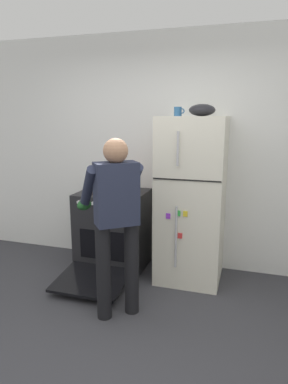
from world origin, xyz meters
TOP-DOWN VIEW (x-y plane):
  - ground at (0.00, 0.00)m, footprint 8.00×8.00m
  - kitchen_wall_back at (0.00, 1.95)m, footprint 6.00×0.10m
  - refrigerator at (0.41, 1.57)m, footprint 0.68×0.72m
  - stove_range at (-0.51, 1.55)m, footprint 0.76×1.23m
  - person_cook at (-0.10, 0.65)m, footprint 0.68×0.72m
  - red_pot at (-0.35, 1.52)m, footprint 0.33×0.23m
  - coffee_mug at (0.23, 1.62)m, footprint 0.11×0.08m
  - mixing_bowl at (0.49, 1.57)m, footprint 0.27×0.27m

SIDE VIEW (x-z plane):
  - ground at x=0.00m, z-range 0.00..0.00m
  - stove_range at x=-0.51m, z-range -0.01..0.91m
  - refrigerator at x=0.41m, z-range 0.00..1.77m
  - person_cook at x=-0.10m, z-range 0.16..1.76m
  - red_pot at x=-0.35m, z-range 0.92..1.06m
  - kitchen_wall_back at x=0.00m, z-range 0.00..2.70m
  - coffee_mug at x=0.23m, z-range 1.77..1.87m
  - mixing_bowl at x=0.49m, z-range 1.77..1.89m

